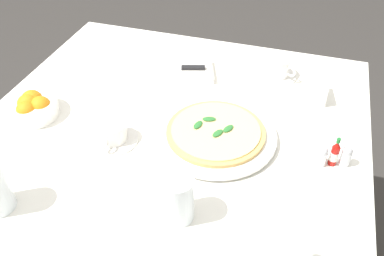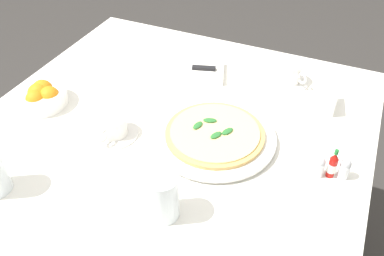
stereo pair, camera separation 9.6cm
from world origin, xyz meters
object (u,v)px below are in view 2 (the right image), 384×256
napkin_folded (189,71)px  hot_sauce_bottle (332,165)px  coffee_cup_near_right (289,74)px  dinner_knife (188,67)px  menu_card (333,100)px  citrus_bowl (41,96)px  pizza (215,133)px  pepper_shaker (344,169)px  salt_shaker (319,167)px  water_glass_right_edge (163,198)px  pizza_plate (215,137)px  coffee_cup_near_left (113,127)px

napkin_folded → hot_sauce_bottle: (-0.49, 0.27, 0.02)m
coffee_cup_near_right → dinner_knife: 0.32m
menu_card → citrus_bowl: bearing=-78.0°
pizza → dinner_knife: (0.20, -0.27, -0.00)m
pizza → pepper_shaker: bearing=-179.4°
citrus_bowl → salt_shaker: size_ratio=2.67×
pizza → coffee_cup_near_right: size_ratio=2.00×
water_glass_right_edge → pepper_shaker: bearing=-141.4°
pizza_plate → pepper_shaker: (-0.33, -0.00, 0.01)m
coffee_cup_near_right → hot_sauce_bottle: (-0.19, 0.36, 0.01)m
dinner_knife → coffee_cup_near_right: bearing=178.3°
citrus_bowl → menu_card: (-0.78, -0.32, 0.00)m
pizza_plate → water_glass_right_edge: water_glass_right_edge is taller
water_glass_right_edge → pizza_plate: bearing=-93.0°
pizza → dinner_knife: 0.33m
hot_sauce_bottle → dinner_knife: bearing=-29.0°
hot_sauce_bottle → pizza_plate: bearing=-1.2°
water_glass_right_edge → citrus_bowl: size_ratio=0.75×
pizza → napkin_folded: (0.19, -0.27, -0.01)m
pizza_plate → salt_shaker: (-0.27, 0.02, 0.01)m
hot_sauce_bottle → menu_card: size_ratio=0.93×
coffee_cup_near_right → water_glass_right_edge: bearing=78.7°
dinner_knife → hot_sauce_bottle: hot_sauce_bottle is taller
water_glass_right_edge → hot_sauce_bottle: size_ratio=1.36×
dinner_knife → menu_card: (-0.45, 0.00, 0.01)m
water_glass_right_edge → pepper_shaker: water_glass_right_edge is taller
water_glass_right_edge → menu_card: (-0.27, -0.54, -0.02)m
pizza_plate → dinner_knife: size_ratio=1.67×
hot_sauce_bottle → salt_shaker: 0.03m
pizza_plate → coffee_cup_near_right: (-0.11, -0.35, 0.02)m
coffee_cup_near_left → water_glass_right_edge: water_glass_right_edge is taller
coffee_cup_near_left → coffee_cup_near_right: bearing=-129.8°
citrus_bowl → pepper_shaker: 0.85m
menu_card → pepper_shaker: bearing=3.9°
pizza_plate → dinner_knife: (0.20, -0.27, 0.01)m
hot_sauce_bottle → salt_shaker: hot_sauce_bottle is taller
pizza → coffee_cup_near_right: bearing=-107.5°
pizza_plate → coffee_cup_near_left: 0.27m
salt_shaker → pizza: bearing=-3.5°
coffee_cup_near_left → pepper_shaker: size_ratio=2.36×
coffee_cup_near_left → hot_sauce_bottle: size_ratio=1.60×
pizza_plate → pizza: (0.00, -0.00, 0.01)m
pizza → menu_card: bearing=-134.2°
coffee_cup_near_right → salt_shaker: (-0.16, 0.37, -0.00)m
pizza → water_glass_right_edge: (0.01, 0.27, 0.03)m
pizza_plate → hot_sauce_bottle: size_ratio=3.86×
pizza_plate → napkin_folded: napkin_folded is taller
coffee_cup_near_right → hot_sauce_bottle: hot_sauce_bottle is taller
pizza_plate → dinner_knife: dinner_knife is taller
pizza → water_glass_right_edge: size_ratio=2.29×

